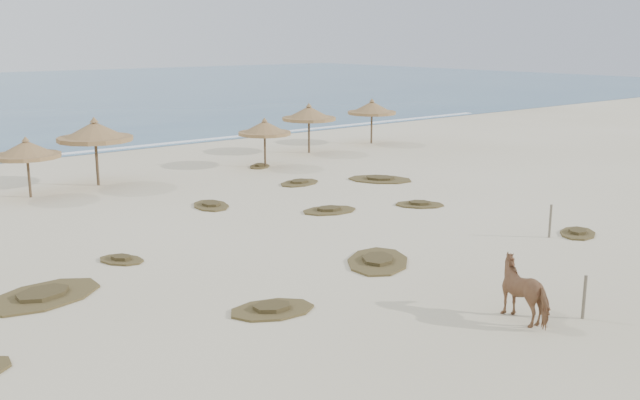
# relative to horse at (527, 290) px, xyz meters

# --- Properties ---
(ground) EXTENTS (160.00, 160.00, 0.00)m
(ground) POSITION_rel_horse_xyz_m (-0.34, 4.36, -0.70)
(ground) COLOR beige
(ground) RESTS_ON ground
(foam_line) EXTENTS (70.00, 0.60, 0.01)m
(foam_line) POSITION_rel_horse_xyz_m (-0.34, 30.36, -0.70)
(foam_line) COLOR white
(foam_line) RESTS_ON ground
(palapa_2) EXTENTS (3.47, 3.47, 2.49)m
(palapa_2) POSITION_rel_horse_xyz_m (-4.83, 20.35, 1.23)
(palapa_2) COLOR #503C29
(palapa_2) RESTS_ON ground
(palapa_3) EXTENTS (3.56, 3.56, 3.01)m
(palapa_3) POSITION_rel_horse_xyz_m (-1.75, 20.93, 1.63)
(palapa_3) COLOR #503C29
(palapa_3) RESTS_ON ground
(palapa_4) EXTENTS (3.02, 3.02, 2.47)m
(palapa_4) POSITION_rel_horse_xyz_m (6.55, 20.08, 1.22)
(palapa_4) COLOR #503C29
(palapa_4) RESTS_ON ground
(palapa_5) EXTENTS (3.91, 3.91, 2.80)m
(palapa_5) POSITION_rel_horse_xyz_m (10.99, 22.20, 1.47)
(palapa_5) COLOR #503C29
(palapa_5) RESTS_ON ground
(palapa_6) EXTENTS (3.85, 3.85, 2.74)m
(palapa_6) POSITION_rel_horse_xyz_m (16.18, 22.65, 1.42)
(palapa_6) COLOR #503C29
(palapa_6) RESTS_ON ground
(horse) EXTENTS (0.97, 1.75, 1.41)m
(horse) POSITION_rel_horse_xyz_m (0.00, 0.00, 0.00)
(horse) COLOR #976B44
(horse) RESTS_ON ground
(fence_post_near) EXTENTS (0.10, 0.10, 1.05)m
(fence_post_near) POSITION_rel_horse_xyz_m (1.07, -0.82, -0.18)
(fence_post_near) COLOR #6F6553
(fence_post_near) RESTS_ON ground
(fence_post_far) EXTENTS (0.10, 0.10, 1.10)m
(fence_post_far) POSITION_rel_horse_xyz_m (6.43, 3.64, -0.15)
(fence_post_far) COLOR #6F6553
(fence_post_far) RESTS_ON ground
(scrub_1) EXTENTS (3.47, 2.68, 0.16)m
(scrub_1) POSITION_rel_horse_xyz_m (-8.24, 8.43, -0.65)
(scrub_1) COLOR brown
(scrub_1) RESTS_ON ground
(scrub_2) EXTENTS (1.50, 1.72, 0.16)m
(scrub_2) POSITION_rel_horse_xyz_m (-5.47, 10.01, -0.65)
(scrub_2) COLOR brown
(scrub_2) RESTS_ON ground
(scrub_3) EXTENTS (2.40, 1.87, 0.16)m
(scrub_3) POSITION_rel_horse_xyz_m (3.11, 10.87, -0.65)
(scrub_3) COLOR brown
(scrub_3) RESTS_ON ground
(scrub_4) EXTENTS (2.22, 2.19, 0.16)m
(scrub_4) POSITION_rel_horse_xyz_m (6.44, 9.41, -0.65)
(scrub_4) COLOR brown
(scrub_4) RESTS_ON ground
(scrub_5) EXTENTS (3.29, 3.49, 0.16)m
(scrub_5) POSITION_rel_horse_xyz_m (8.69, 14.00, -0.65)
(scrub_5) COLOR brown
(scrub_5) RESTS_ON ground
(scrub_7) EXTENTS (2.29, 1.74, 0.16)m
(scrub_7) POSITION_rel_horse_xyz_m (5.35, 15.67, -0.65)
(scrub_7) COLOR brown
(scrub_7) RESTS_ON ground
(scrub_9) EXTENTS (3.21, 3.14, 0.16)m
(scrub_9) POSITION_rel_horse_xyz_m (0.26, 5.22, -0.65)
(scrub_9) COLOR brown
(scrub_9) RESTS_ON ground
(scrub_10) EXTENTS (1.77, 1.73, 0.16)m
(scrub_10) POSITION_rel_horse_xyz_m (6.30, 20.22, -0.65)
(scrub_10) COLOR brown
(scrub_10) RESTS_ON ground
(scrub_11) EXTENTS (2.41, 1.93, 0.16)m
(scrub_11) POSITION_rel_horse_xyz_m (-4.28, 4.08, -0.65)
(scrub_11) COLOR brown
(scrub_11) RESTS_ON ground
(scrub_12) EXTENTS (2.05, 1.78, 0.16)m
(scrub_12) POSITION_rel_horse_xyz_m (7.48, 3.26, -0.65)
(scrub_12) COLOR brown
(scrub_12) RESTS_ON ground
(scrub_13) EXTENTS (1.78, 2.28, 0.16)m
(scrub_13) POSITION_rel_horse_xyz_m (0.06, 14.34, -0.65)
(scrub_13) COLOR brown
(scrub_13) RESTS_ON ground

